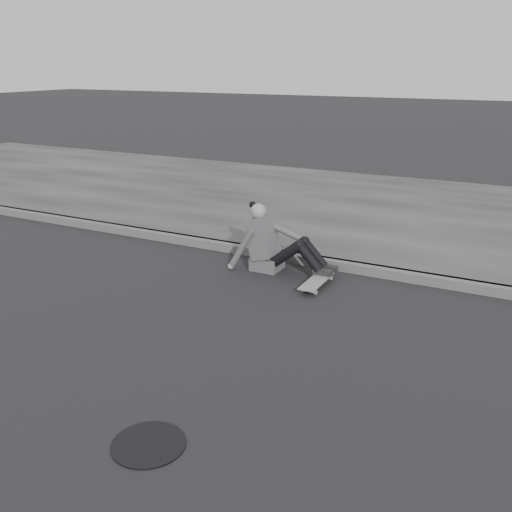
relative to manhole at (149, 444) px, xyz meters
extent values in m
plane|color=black|center=(-1.19, 1.45, -0.01)|extent=(80.00, 80.00, 0.00)
cube|color=#535353|center=(-1.19, 4.03, 0.05)|extent=(24.00, 0.16, 0.12)
cube|color=#363636|center=(-1.19, 7.05, 0.05)|extent=(24.00, 6.00, 0.12)
cylinder|color=black|center=(0.00, 0.00, 0.00)|extent=(0.53, 0.53, 0.01)
cylinder|color=#9A9994|center=(-0.12, 3.10, 0.02)|extent=(0.03, 0.05, 0.05)
cylinder|color=#9A9994|center=(0.03, 3.10, 0.02)|extent=(0.03, 0.05, 0.05)
cylinder|color=#9A9994|center=(-0.12, 3.62, 0.02)|extent=(0.03, 0.05, 0.05)
cylinder|color=#9A9994|center=(0.03, 3.62, 0.02)|extent=(0.03, 0.05, 0.05)
cube|color=#323134|center=(-0.04, 3.10, 0.05)|extent=(0.16, 0.04, 0.03)
cube|color=#323134|center=(-0.04, 3.62, 0.05)|extent=(0.16, 0.04, 0.03)
cube|color=slate|center=(-0.04, 3.36, 0.07)|extent=(0.20, 0.78, 0.02)
cube|color=#4C4C4E|center=(-0.84, 3.61, 0.08)|extent=(0.36, 0.34, 0.18)
cube|color=#4C4C4E|center=(-0.91, 3.61, 0.42)|extent=(0.37, 0.40, 0.57)
cube|color=#4C4C4E|center=(-1.04, 3.61, 0.54)|extent=(0.14, 0.30, 0.20)
cylinder|color=gray|center=(-0.96, 3.61, 0.66)|extent=(0.09, 0.09, 0.08)
sphere|color=gray|center=(-0.97, 3.61, 0.75)|extent=(0.20, 0.20, 0.20)
sphere|color=black|center=(-1.06, 3.63, 0.82)|extent=(0.09, 0.09, 0.09)
cylinder|color=black|center=(-0.53, 3.52, 0.28)|extent=(0.43, 0.13, 0.39)
cylinder|color=black|center=(-0.53, 3.70, 0.28)|extent=(0.43, 0.13, 0.39)
cylinder|color=black|center=(-0.23, 3.52, 0.27)|extent=(0.35, 0.11, 0.36)
cylinder|color=black|center=(-0.23, 3.70, 0.27)|extent=(0.35, 0.11, 0.36)
sphere|color=black|center=(-0.36, 3.52, 0.41)|extent=(0.13, 0.13, 0.13)
sphere|color=black|center=(-0.36, 3.70, 0.41)|extent=(0.13, 0.13, 0.13)
cube|color=black|center=(-0.04, 3.52, 0.12)|extent=(0.24, 0.08, 0.07)
cube|color=black|center=(-0.04, 3.70, 0.12)|extent=(0.24, 0.08, 0.07)
cylinder|color=#4C4C4E|center=(-1.11, 3.40, 0.28)|extent=(0.38, 0.08, 0.58)
sphere|color=gray|center=(-1.26, 3.39, 0.03)|extent=(0.08, 0.08, 0.08)
cylinder|color=#4C4C4E|center=(-0.67, 3.77, 0.48)|extent=(0.48, 0.08, 0.21)
camera|label=1|loc=(2.21, -2.65, 2.55)|focal=40.00mm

